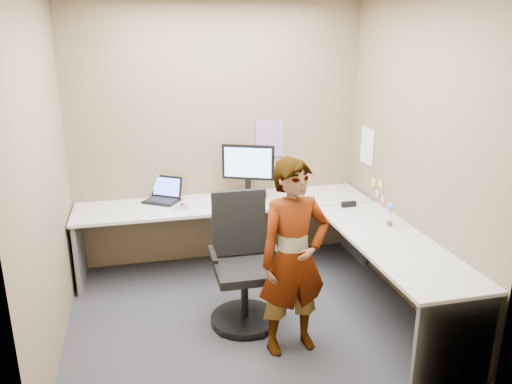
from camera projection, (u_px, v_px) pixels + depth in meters
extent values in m
plane|color=#26262B|center=(246.00, 316.00, 4.37)|extent=(3.00, 3.00, 0.00)
plane|color=brown|center=(218.00, 136.00, 5.16)|extent=(3.00, 0.00, 3.00)
plane|color=brown|center=(415.00, 156.00, 4.29)|extent=(0.00, 2.70, 2.70)
plane|color=brown|center=(43.00, 179.00, 3.63)|extent=(0.00, 2.70, 2.70)
cube|color=#B8B8B8|center=(225.00, 204.00, 5.05)|extent=(2.96, 0.65, 0.03)
cube|color=#B8B8B8|center=(393.00, 243.00, 4.11)|extent=(0.65, 1.91, 0.03)
cube|color=#59595B|center=(80.00, 250.00, 4.85)|extent=(0.04, 0.60, 0.70)
cube|color=#59595B|center=(354.00, 225.00, 5.48)|extent=(0.04, 0.60, 0.70)
cube|color=#59595B|center=(454.00, 345.00, 3.37)|extent=(0.60, 0.04, 0.70)
cube|color=red|center=(249.00, 197.00, 5.10)|extent=(0.40, 0.36, 0.07)
cube|color=black|center=(249.00, 193.00, 5.09)|extent=(0.26, 0.23, 0.02)
cube|color=black|center=(248.00, 185.00, 5.09)|extent=(0.07, 0.06, 0.13)
cube|color=black|center=(248.00, 162.00, 5.02)|extent=(0.50, 0.25, 0.35)
cube|color=#80ADDE|center=(248.00, 163.00, 4.99)|extent=(0.44, 0.19, 0.30)
cube|color=black|center=(162.00, 201.00, 5.05)|extent=(0.41, 0.38, 0.02)
cube|color=black|center=(167.00, 186.00, 5.12)|extent=(0.32, 0.24, 0.22)
cube|color=#5063FF|center=(167.00, 186.00, 5.12)|extent=(0.27, 0.20, 0.18)
cube|color=#B7B7BC|center=(183.00, 207.00, 4.84)|extent=(0.12, 0.08, 0.04)
sphere|color=red|center=(182.00, 204.00, 4.82)|extent=(0.04, 0.04, 0.04)
cone|color=white|center=(257.00, 204.00, 4.89)|extent=(0.10, 0.10, 0.06)
cube|color=black|center=(349.00, 204.00, 4.90)|extent=(0.15, 0.05, 0.05)
cylinder|color=brown|center=(389.00, 224.00, 4.42)|extent=(0.05, 0.05, 0.04)
cylinder|color=#338C3F|center=(390.00, 214.00, 4.39)|extent=(0.01, 0.01, 0.14)
sphere|color=#4584F5|center=(391.00, 207.00, 4.37)|extent=(0.07, 0.07, 0.07)
cube|color=#846BB7|center=(270.00, 138.00, 5.29)|extent=(0.30, 0.01, 0.40)
cube|color=white|center=(367.00, 146.00, 5.15)|extent=(0.01, 0.28, 0.38)
cube|color=#F2E059|center=(381.00, 183.00, 4.92)|extent=(0.01, 0.07, 0.07)
cube|color=pink|center=(377.00, 194.00, 5.00)|extent=(0.01, 0.07, 0.07)
cube|color=pink|center=(383.00, 200.00, 4.90)|extent=(0.01, 0.07, 0.07)
cube|color=#F2E059|center=(374.00, 182.00, 5.07)|extent=(0.01, 0.07, 0.07)
cylinder|color=black|center=(245.00, 318.00, 4.25)|extent=(0.58, 0.58, 0.04)
cylinder|color=black|center=(245.00, 294.00, 4.18)|extent=(0.06, 0.06, 0.42)
cube|color=black|center=(244.00, 271.00, 4.12)|extent=(0.48, 0.48, 0.07)
cube|color=black|center=(239.00, 222.00, 4.22)|extent=(0.46, 0.06, 0.57)
cube|color=black|center=(213.00, 254.00, 4.01)|extent=(0.04, 0.31, 0.03)
cube|color=black|center=(275.00, 248.00, 4.12)|extent=(0.04, 0.31, 0.03)
imported|color=#999399|center=(294.00, 258.00, 3.71)|extent=(0.60, 0.44, 1.53)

